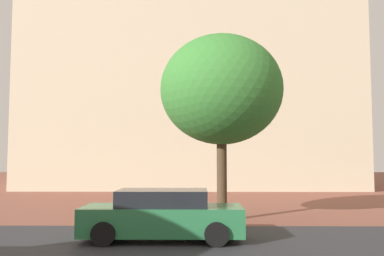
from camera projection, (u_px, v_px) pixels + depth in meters
ground_plane at (204, 248)px, 10.55m from camera, size 120.00×120.00×0.00m
street_asphalt_strip at (205, 256)px, 9.65m from camera, size 120.00×8.76×0.00m
landmark_building at (191, 47)px, 35.22m from camera, size 25.66×12.35×37.10m
car_green at (163, 215)px, 11.63m from camera, size 4.48×1.94×1.41m
tree_curb_far at (221, 90)px, 15.54m from camera, size 4.60×4.60×6.95m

